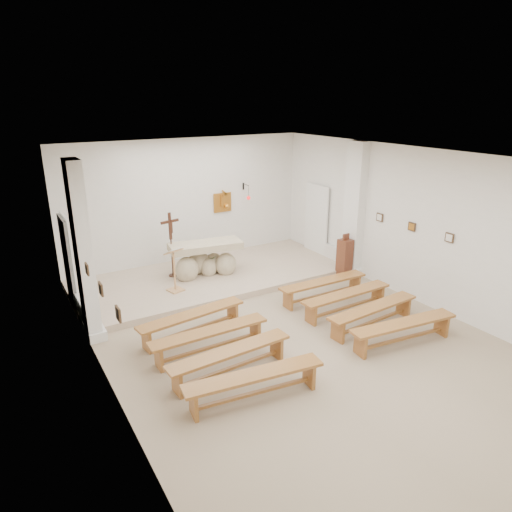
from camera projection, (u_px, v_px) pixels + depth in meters
ground at (290, 336)px, 9.11m from camera, size 7.00×10.00×0.00m
wall_left at (102, 292)px, 6.84m from camera, size 0.02×10.00×3.50m
wall_right at (420, 227)px, 10.23m from camera, size 0.02×10.00×3.50m
wall_back at (188, 203)px, 12.57m from camera, size 7.00×0.02×3.50m
ceiling at (295, 159)px, 7.96m from camera, size 7.00×10.00×0.02m
sanctuary_platform at (213, 277)px, 11.92m from camera, size 6.98×3.00×0.15m
pilaster_left at (83, 254)px, 8.52m from camera, size 0.26×0.55×3.50m
pilaster_right at (354, 210)px, 11.79m from camera, size 0.26×0.55×3.50m
gold_wall_relief at (222, 202)px, 13.09m from camera, size 0.55×0.04×0.55m
sanctuary_lamp at (248, 196)px, 13.18m from camera, size 0.11×0.36×0.44m
station_frame_left_front at (118, 314)px, 6.21m from camera, size 0.03×0.20×0.20m
station_frame_left_mid at (101, 289)px, 7.02m from camera, size 0.03×0.20×0.20m
station_frame_left_rear at (87, 269)px, 7.83m from camera, size 0.03×0.20×0.20m
station_frame_right_front at (449, 238)px, 9.58m from camera, size 0.03×0.20×0.20m
station_frame_right_mid at (412, 227)px, 10.39m from camera, size 0.03×0.20×0.20m
station_frame_right_rear at (380, 217)px, 11.20m from camera, size 0.03×0.20×0.20m
radiator_left at (82, 311)px, 9.54m from camera, size 0.10×0.85×0.52m
radiator_right at (335, 256)px, 12.87m from camera, size 0.10×0.85×0.52m
altar at (205, 261)px, 11.75m from camera, size 1.93×0.99×0.95m
lectern at (175, 270)px, 10.68m from camera, size 0.45×0.41×1.09m
crucifix_stand at (171, 240)px, 11.45m from camera, size 0.50×0.22×1.67m
potted_plant at (207, 265)px, 11.87m from camera, size 0.51×0.48×0.47m
donation_pedestal at (345, 258)px, 11.96m from camera, size 0.35×0.35×1.18m
bench_left_front at (192, 319)px, 9.03m from camera, size 2.30×0.64×0.48m
bench_right_front at (323, 285)px, 10.64m from camera, size 2.28×0.40×0.48m
bench_left_second at (210, 336)px, 8.38m from camera, size 2.28×0.37×0.48m
bench_right_second at (346, 298)px, 9.99m from camera, size 2.28×0.41×0.48m
bench_left_third at (230, 356)px, 7.73m from camera, size 2.29×0.47×0.48m
bench_right_third at (373, 312)px, 9.33m from camera, size 2.29×0.51×0.48m
bench_left_fourth at (254, 380)px, 7.07m from camera, size 2.30×0.65×0.48m
bench_right_fourth at (404, 328)px, 8.68m from camera, size 2.30×0.64×0.48m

